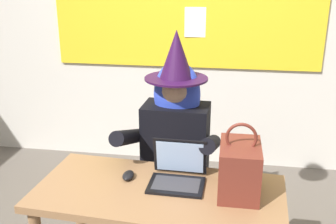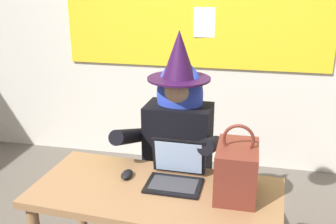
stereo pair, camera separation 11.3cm
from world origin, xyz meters
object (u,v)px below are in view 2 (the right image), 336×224
object	(u,v)px
chair_at_desk	(181,167)
person_costumed	(176,135)
laptop	(176,174)
computer_mouse	(127,174)
desk_main	(156,207)
handbag	(237,170)

from	to	relation	value
chair_at_desk	person_costumed	distance (m)	0.31
laptop	computer_mouse	distance (m)	0.27
chair_at_desk	computer_mouse	distance (m)	0.64
desk_main	computer_mouse	size ratio (longest dim) A/B	12.65
laptop	chair_at_desk	bearing A→B (deg)	98.84
laptop	handbag	xyz separation A→B (m)	(0.32, -0.05, 0.08)
desk_main	laptop	xyz separation A→B (m)	(0.09, 0.09, 0.16)
chair_at_desk	laptop	size ratio (longest dim) A/B	3.08
desk_main	handbag	distance (m)	0.47
desk_main	computer_mouse	xyz separation A→B (m)	(-0.19, 0.10, 0.12)
desk_main	handbag	size ratio (longest dim) A/B	3.48
desk_main	chair_at_desk	xyz separation A→B (m)	(0.01, 0.66, -0.10)
desk_main	laptop	bearing A→B (deg)	47.90
handbag	laptop	bearing A→B (deg)	170.78
desk_main	chair_at_desk	bearing A→B (deg)	89.10
desk_main	laptop	distance (m)	0.20
person_costumed	computer_mouse	size ratio (longest dim) A/B	13.98
person_costumed	laptop	world-z (taller)	person_costumed
person_costumed	laptop	distance (m)	0.46
desk_main	handbag	xyz separation A→B (m)	(0.40, 0.04, 0.24)
desk_main	person_costumed	distance (m)	0.57
laptop	handbag	world-z (taller)	handbag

